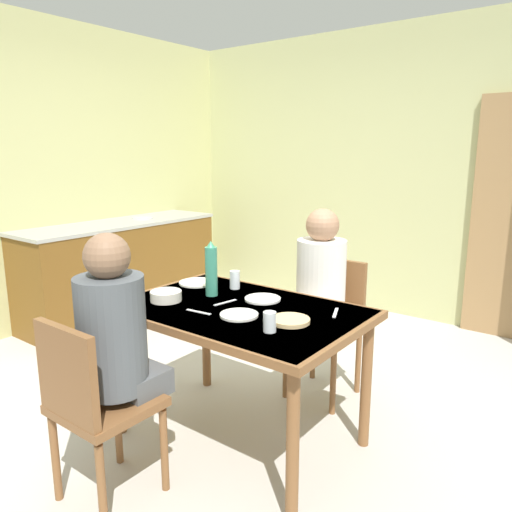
{
  "coord_description": "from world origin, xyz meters",
  "views": [
    {
      "loc": [
        1.92,
        -2.13,
        1.56
      ],
      "look_at": [
        0.38,
        -0.09,
        1.0
      ],
      "focal_mm": 34.35,
      "sensor_mm": 36.0,
      "label": 1
    }
  ],
  "objects_px": {
    "person_far_diner": "(320,280)",
    "serving_bowl_center": "(166,296)",
    "dining_table": "(239,322)",
    "person_near_diner": "(114,331)",
    "chair_far_diner": "(329,319)",
    "water_bottle_green_near": "(211,270)",
    "kitchen_counter": "(121,268)",
    "chair_near_diner": "(92,402)"
  },
  "relations": [
    {
      "from": "chair_near_diner",
      "to": "chair_far_diner",
      "type": "height_order",
      "value": "same"
    },
    {
      "from": "dining_table",
      "to": "chair_far_diner",
      "type": "relative_size",
      "value": 1.48
    },
    {
      "from": "chair_far_diner",
      "to": "water_bottle_green_near",
      "type": "distance_m",
      "value": 0.89
    },
    {
      "from": "person_far_diner",
      "to": "serving_bowl_center",
      "type": "bearing_deg",
      "value": 57.22
    },
    {
      "from": "person_near_diner",
      "to": "serving_bowl_center",
      "type": "distance_m",
      "value": 0.54
    },
    {
      "from": "serving_bowl_center",
      "to": "chair_far_diner",
      "type": "bearing_deg",
      "value": 61.24
    },
    {
      "from": "kitchen_counter",
      "to": "dining_table",
      "type": "bearing_deg",
      "value": -23.22
    },
    {
      "from": "chair_near_diner",
      "to": "serving_bowl_center",
      "type": "distance_m",
      "value": 0.72
    },
    {
      "from": "person_far_diner",
      "to": "water_bottle_green_near",
      "type": "height_order",
      "value": "person_far_diner"
    },
    {
      "from": "person_far_diner",
      "to": "dining_table",
      "type": "bearing_deg",
      "value": 79.81
    },
    {
      "from": "serving_bowl_center",
      "to": "water_bottle_green_near",
      "type": "bearing_deg",
      "value": 60.0
    },
    {
      "from": "kitchen_counter",
      "to": "chair_far_diner",
      "type": "xyz_separation_m",
      "value": [
        2.34,
        -0.18,
        0.05
      ]
    },
    {
      "from": "kitchen_counter",
      "to": "serving_bowl_center",
      "type": "bearing_deg",
      "value": -30.98
    },
    {
      "from": "dining_table",
      "to": "person_near_diner",
      "type": "distance_m",
      "value": 0.68
    },
    {
      "from": "dining_table",
      "to": "person_far_diner",
      "type": "xyz_separation_m",
      "value": [
        0.12,
        0.64,
        0.11
      ]
    },
    {
      "from": "dining_table",
      "to": "person_near_diner",
      "type": "relative_size",
      "value": 1.67
    },
    {
      "from": "chair_far_diner",
      "to": "person_near_diner",
      "type": "bearing_deg",
      "value": 78.13
    },
    {
      "from": "person_near_diner",
      "to": "kitchen_counter",
      "type": "bearing_deg",
      "value": 141.97
    },
    {
      "from": "person_far_diner",
      "to": "water_bottle_green_near",
      "type": "distance_m",
      "value": 0.69
    },
    {
      "from": "chair_near_diner",
      "to": "person_near_diner",
      "type": "bearing_deg",
      "value": 90.0
    },
    {
      "from": "chair_near_diner",
      "to": "person_near_diner",
      "type": "relative_size",
      "value": 1.13
    },
    {
      "from": "kitchen_counter",
      "to": "person_far_diner",
      "type": "height_order",
      "value": "person_far_diner"
    },
    {
      "from": "chair_near_diner",
      "to": "kitchen_counter",
      "type": "bearing_deg",
      "value": 139.67
    },
    {
      "from": "dining_table",
      "to": "chair_far_diner",
      "type": "distance_m",
      "value": 0.81
    },
    {
      "from": "chair_near_diner",
      "to": "water_bottle_green_near",
      "type": "height_order",
      "value": "water_bottle_green_near"
    },
    {
      "from": "water_bottle_green_near",
      "to": "serving_bowl_center",
      "type": "relative_size",
      "value": 1.84
    },
    {
      "from": "person_near_diner",
      "to": "water_bottle_green_near",
      "type": "distance_m",
      "value": 0.74
    },
    {
      "from": "water_bottle_green_near",
      "to": "serving_bowl_center",
      "type": "height_order",
      "value": "water_bottle_green_near"
    },
    {
      "from": "chair_far_diner",
      "to": "person_near_diner",
      "type": "distance_m",
      "value": 1.48
    },
    {
      "from": "kitchen_counter",
      "to": "dining_table",
      "type": "height_order",
      "value": "kitchen_counter"
    },
    {
      "from": "kitchen_counter",
      "to": "chair_far_diner",
      "type": "distance_m",
      "value": 2.34
    },
    {
      "from": "serving_bowl_center",
      "to": "chair_near_diner",
      "type": "bearing_deg",
      "value": -71.75
    },
    {
      "from": "kitchen_counter",
      "to": "water_bottle_green_near",
      "type": "relative_size",
      "value": 6.24
    },
    {
      "from": "dining_table",
      "to": "person_far_diner",
      "type": "height_order",
      "value": "person_far_diner"
    },
    {
      "from": "water_bottle_green_near",
      "to": "dining_table",
      "type": "bearing_deg",
      "value": -17.03
    },
    {
      "from": "kitchen_counter",
      "to": "water_bottle_green_near",
      "type": "distance_m",
      "value": 2.19
    },
    {
      "from": "serving_bowl_center",
      "to": "kitchen_counter",
      "type": "bearing_deg",
      "value": 149.02
    },
    {
      "from": "dining_table",
      "to": "person_near_diner",
      "type": "height_order",
      "value": "person_near_diner"
    },
    {
      "from": "chair_near_diner",
      "to": "person_far_diner",
      "type": "bearing_deg",
      "value": 78.13
    },
    {
      "from": "water_bottle_green_near",
      "to": "serving_bowl_center",
      "type": "bearing_deg",
      "value": -120.0
    },
    {
      "from": "chair_near_diner",
      "to": "person_far_diner",
      "type": "distance_m",
      "value": 1.48
    },
    {
      "from": "water_bottle_green_near",
      "to": "serving_bowl_center",
      "type": "distance_m",
      "value": 0.29
    }
  ]
}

